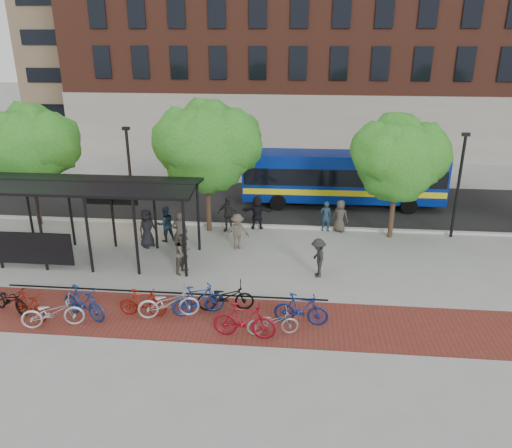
# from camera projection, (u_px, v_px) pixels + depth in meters

# --- Properties ---
(ground) EXTENTS (160.00, 160.00, 0.00)m
(ground) POSITION_uv_depth(u_px,v_px,m) (263.00, 260.00, 22.02)
(ground) COLOR #9E9E99
(ground) RESTS_ON ground
(asphalt_street) EXTENTS (160.00, 8.00, 0.01)m
(asphalt_street) POSITION_uv_depth(u_px,v_px,m) (274.00, 203.00, 29.46)
(asphalt_street) COLOR black
(asphalt_street) RESTS_ON ground
(curb) EXTENTS (160.00, 0.25, 0.12)m
(curb) POSITION_uv_depth(u_px,v_px,m) (269.00, 226.00, 25.72)
(curb) COLOR #B7B7B2
(curb) RESTS_ON ground
(brick_strip) EXTENTS (24.00, 3.00, 0.01)m
(brick_strip) POSITION_uv_depth(u_px,v_px,m) (194.00, 318.00, 17.56)
(brick_strip) COLOR maroon
(brick_strip) RESTS_ON ground
(bike_rack_rail) EXTENTS (12.00, 0.05, 0.95)m
(bike_rack_rail) POSITION_uv_depth(u_px,v_px,m) (165.00, 303.00, 18.51)
(bike_rack_rail) COLOR black
(bike_rack_rail) RESTS_ON ground
(building_brick) EXTENTS (55.00, 14.00, 20.00)m
(building_brick) POSITION_uv_depth(u_px,v_px,m) (408.00, 25.00, 41.70)
(building_brick) COLOR brown
(building_brick) RESTS_ON ground
(bus_shelter) EXTENTS (10.60, 3.07, 3.60)m
(bus_shelter) POSITION_uv_depth(u_px,v_px,m) (72.00, 193.00, 21.24)
(bus_shelter) COLOR black
(bus_shelter) RESTS_ON ground
(tree_a) EXTENTS (4.90, 4.00, 6.18)m
(tree_a) POSITION_uv_depth(u_px,v_px,m) (30.00, 144.00, 24.69)
(tree_a) COLOR #382619
(tree_a) RESTS_ON ground
(tree_b) EXTENTS (5.15, 4.20, 6.47)m
(tree_b) POSITION_uv_depth(u_px,v_px,m) (208.00, 143.00, 23.80)
(tree_b) COLOR #382619
(tree_b) RESTS_ON ground
(tree_c) EXTENTS (4.66, 3.80, 5.92)m
(tree_c) POSITION_uv_depth(u_px,v_px,m) (400.00, 156.00, 23.14)
(tree_c) COLOR #382619
(tree_c) RESTS_ON ground
(lamp_post_left) EXTENTS (0.35, 0.20, 5.12)m
(lamp_post_left) POSITION_uv_depth(u_px,v_px,m) (130.00, 174.00, 25.02)
(lamp_post_left) COLOR black
(lamp_post_left) RESTS_ON ground
(lamp_post_right) EXTENTS (0.35, 0.20, 5.12)m
(lamp_post_right) POSITION_uv_depth(u_px,v_px,m) (459.00, 183.00, 23.57)
(lamp_post_right) COLOR black
(lamp_post_right) RESTS_ON ground
(bus) EXTENTS (11.36, 2.85, 3.06)m
(bus) POSITION_uv_depth(u_px,v_px,m) (342.00, 176.00, 28.49)
(bus) COLOR navy
(bus) RESTS_ON ground
(bike_0) EXTENTS (1.92, 1.25, 0.95)m
(bike_0) POSITION_uv_depth(u_px,v_px,m) (10.00, 300.00, 17.78)
(bike_0) COLOR black
(bike_0) RESTS_ON ground
(bike_1) EXTENTS (1.74, 1.14, 1.02)m
(bike_1) POSITION_uv_depth(u_px,v_px,m) (29.00, 305.00, 17.38)
(bike_1) COLOR maroon
(bike_1) RESTS_ON ground
(bike_2) EXTENTS (2.19, 1.27, 1.09)m
(bike_2) POSITION_uv_depth(u_px,v_px,m) (53.00, 312.00, 16.86)
(bike_2) COLOR #B4B4B6
(bike_2) RESTS_ON ground
(bike_3) EXTENTS (2.04, 1.33, 1.19)m
(bike_3) POSITION_uv_depth(u_px,v_px,m) (83.00, 302.00, 17.38)
(bike_3) COLOR navy
(bike_3) RESTS_ON ground
(bike_5) EXTENTS (1.71, 0.49, 1.03)m
(bike_5) POSITION_uv_depth(u_px,v_px,m) (143.00, 303.00, 17.53)
(bike_5) COLOR maroon
(bike_5) RESTS_ON ground
(bike_6) EXTENTS (2.27, 1.25, 1.13)m
(bike_6) POSITION_uv_depth(u_px,v_px,m) (168.00, 303.00, 17.43)
(bike_6) COLOR #B9BABC
(bike_6) RESTS_ON ground
(bike_7) EXTENTS (1.95, 1.20, 1.13)m
(bike_7) POSITION_uv_depth(u_px,v_px,m) (198.00, 300.00, 17.62)
(bike_7) COLOR navy
(bike_7) RESTS_ON ground
(bike_8) EXTENTS (2.12, 1.01, 1.07)m
(bike_8) POSITION_uv_depth(u_px,v_px,m) (226.00, 297.00, 17.88)
(bike_8) COLOR black
(bike_8) RESTS_ON ground
(bike_9) EXTENTS (2.14, 0.77, 1.26)m
(bike_9) POSITION_uv_depth(u_px,v_px,m) (244.00, 320.00, 16.24)
(bike_9) COLOR maroon
(bike_9) RESTS_ON ground
(bike_10) EXTENTS (1.81, 0.91, 0.91)m
(bike_10) POSITION_uv_depth(u_px,v_px,m) (273.00, 322.00, 16.46)
(bike_10) COLOR #9E9EA0
(bike_10) RESTS_ON ground
(bike_11) EXTENTS (1.92, 0.74, 1.13)m
(bike_11) POSITION_uv_depth(u_px,v_px,m) (301.00, 309.00, 17.03)
(bike_11) COLOR navy
(bike_11) RESTS_ON ground
(pedestrian_0) EXTENTS (1.00, 1.06, 1.82)m
(pedestrian_0) POSITION_uv_depth(u_px,v_px,m) (147.00, 228.00, 23.12)
(pedestrian_0) COLOR black
(pedestrian_0) RESTS_ON ground
(pedestrian_1) EXTENTS (0.80, 0.62, 1.97)m
(pedestrian_1) POSITION_uv_depth(u_px,v_px,m) (180.00, 232.00, 22.44)
(pedestrian_1) COLOR #3A332E
(pedestrian_1) RESTS_ON ground
(pedestrian_2) EXTENTS (1.06, 1.00, 1.73)m
(pedestrian_2) POSITION_uv_depth(u_px,v_px,m) (166.00, 224.00, 23.78)
(pedestrian_2) COLOR #1A2D3D
(pedestrian_2) RESTS_ON ground
(pedestrian_3) EXTENTS (1.25, 0.98, 1.70)m
(pedestrian_3) POSITION_uv_depth(u_px,v_px,m) (237.00, 232.00, 22.89)
(pedestrian_3) COLOR #50483C
(pedestrian_3) RESTS_ON ground
(pedestrian_4) EXTENTS (1.12, 0.65, 1.79)m
(pedestrian_4) POSITION_uv_depth(u_px,v_px,m) (228.00, 214.00, 25.00)
(pedestrian_4) COLOR #262626
(pedestrian_4) RESTS_ON ground
(pedestrian_5) EXTENTS (1.63, 0.58, 1.73)m
(pedestrian_5) POSITION_uv_depth(u_px,v_px,m) (257.00, 212.00, 25.30)
(pedestrian_5) COLOR black
(pedestrian_5) RESTS_ON ground
(pedestrian_6) EXTENTS (0.95, 0.82, 1.64)m
(pedestrian_6) POSITION_uv_depth(u_px,v_px,m) (340.00, 216.00, 24.94)
(pedestrian_6) COLOR #3F3932
(pedestrian_6) RESTS_ON ground
(pedestrian_7) EXTENTS (0.60, 0.41, 1.57)m
(pedestrian_7) POSITION_uv_depth(u_px,v_px,m) (326.00, 216.00, 25.02)
(pedestrian_7) COLOR #1C2F41
(pedestrian_7) RESTS_ON ground
(pedestrian_8) EXTENTS (0.92, 1.02, 1.72)m
(pedestrian_8) POSITION_uv_depth(u_px,v_px,m) (183.00, 253.00, 20.61)
(pedestrian_8) COLOR #4E453A
(pedestrian_8) RESTS_ON ground
(pedestrian_9) EXTENTS (0.81, 1.16, 1.65)m
(pedestrian_9) POSITION_uv_depth(u_px,v_px,m) (318.00, 258.00, 20.29)
(pedestrian_9) COLOR #242424
(pedestrian_9) RESTS_ON ground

